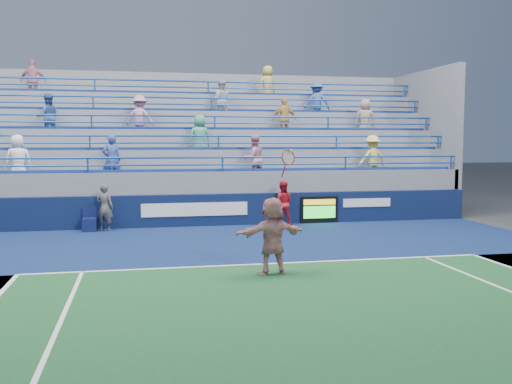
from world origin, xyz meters
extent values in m
plane|color=#333538|center=(0.00, 0.00, 0.00)|extent=(120.00, 120.00, 0.00)
cube|color=#0F1B4C|center=(0.00, 2.20, 0.01)|extent=(18.00, 8.40, 0.02)
cube|color=white|center=(0.00, 0.00, 0.02)|extent=(11.00, 0.10, 0.01)
cube|color=white|center=(0.00, -0.10, 0.02)|extent=(0.08, 0.30, 0.01)
cube|color=#0A1A3B|center=(0.00, 6.50, 0.55)|extent=(18.00, 0.30, 1.10)
cube|color=white|center=(-1.00, 6.34, 0.60)|extent=(3.60, 0.02, 0.45)
cube|color=white|center=(5.20, 6.34, 0.70)|extent=(1.80, 0.02, 0.30)
cube|color=slate|center=(0.00, 9.45, 0.55)|extent=(18.00, 5.60, 1.10)
cube|color=slate|center=(0.00, 9.45, 0.93)|extent=(18.00, 5.60, 1.85)
cube|color=#163998|center=(0.00, 7.10, 1.90)|extent=(17.40, 0.45, 0.10)
cylinder|color=#1B4895|center=(0.00, 6.70, 2.35)|extent=(18.00, 0.07, 0.07)
cube|color=slate|center=(0.00, 9.95, 1.30)|extent=(18.00, 4.60, 2.60)
cube|color=#163998|center=(0.00, 8.10, 2.65)|extent=(17.40, 0.45, 0.10)
cylinder|color=#1B4895|center=(0.00, 7.70, 3.10)|extent=(18.00, 0.07, 0.07)
cube|color=slate|center=(0.00, 10.45, 1.68)|extent=(18.00, 3.60, 3.35)
cube|color=#163998|center=(0.00, 9.10, 3.40)|extent=(17.40, 0.45, 0.10)
cylinder|color=#1B4895|center=(0.00, 8.70, 3.85)|extent=(18.00, 0.07, 0.07)
cube|color=slate|center=(0.00, 10.95, 2.05)|extent=(18.00, 2.60, 4.10)
cube|color=#163998|center=(0.00, 10.10, 4.15)|extent=(17.40, 0.45, 0.10)
cylinder|color=#1B4895|center=(0.00, 9.70, 4.60)|extent=(18.00, 0.07, 0.07)
cube|color=slate|center=(0.00, 11.45, 2.42)|extent=(18.00, 1.60, 4.85)
cube|color=#163998|center=(0.00, 11.10, 4.90)|extent=(17.40, 0.45, 0.10)
cylinder|color=#1B4895|center=(0.00, 10.70, 5.35)|extent=(18.00, 0.07, 0.07)
imported|color=#345A9E|center=(4.47, 10.10, 4.53)|extent=(1.18, 0.78, 1.70)
imported|color=#BABAC1|center=(0.44, 10.10, 4.53)|extent=(0.91, 0.76, 1.70)
imported|color=pink|center=(-6.87, 11.10, 5.28)|extent=(1.02, 0.46, 1.70)
imported|color=#F3D95E|center=(5.70, 7.10, 2.28)|extent=(1.19, 0.81, 1.70)
imported|color=tan|center=(2.83, 9.10, 3.78)|extent=(1.03, 0.51, 1.70)
imported|color=#314593|center=(-3.75, 7.10, 2.28)|extent=(0.66, 0.47, 1.70)
imported|color=#CC8491|center=(1.19, 7.10, 2.28)|extent=(0.98, 0.85, 1.70)
imported|color=tan|center=(6.21, 9.10, 3.78)|extent=(0.92, 0.70, 1.70)
imported|color=pink|center=(-2.78, 9.10, 3.78)|extent=(1.23, 0.92, 1.70)
imported|color=#479C7B|center=(-0.63, 8.10, 3.03)|extent=(0.94, 0.73, 1.70)
imported|color=#315594|center=(-6.06, 9.10, 3.78)|extent=(0.94, 0.79, 1.70)
imported|color=gold|center=(2.59, 11.10, 5.28)|extent=(0.96, 0.77, 1.70)
imported|color=white|center=(-6.74, 7.10, 2.28)|extent=(0.95, 0.76, 1.70)
cube|color=black|center=(3.40, 6.38, 0.48)|extent=(1.38, 0.17, 0.95)
cube|color=gold|center=(3.40, 6.30, 0.76)|extent=(1.17, 0.02, 0.19)
cube|color=#19E533|center=(3.40, 6.30, 0.41)|extent=(1.17, 0.02, 0.43)
cube|color=#0D1543|center=(-4.43, 5.99, 0.22)|extent=(0.44, 0.44, 0.44)
cube|color=#0D1543|center=(-4.43, 6.18, 0.61)|extent=(0.44, 0.05, 0.34)
imported|color=silver|center=(-0.03, -0.98, 0.85)|extent=(1.64, 0.76, 1.70)
torus|color=#B21627|center=(0.32, -0.98, 2.54)|extent=(0.35, 0.20, 0.34)
cylinder|color=#B21627|center=(0.22, -0.98, 2.26)|extent=(0.08, 0.19, 0.31)
sphere|color=#D3E836|center=(0.37, -1.03, 2.69)|extent=(0.07, 0.07, 0.07)
imported|color=#151D3A|center=(-3.94, 5.98, 0.78)|extent=(0.66, 0.56, 1.55)
imported|color=red|center=(2.00, 6.10, 0.77)|extent=(0.87, 0.75, 1.54)
camera|label=1|loc=(-2.82, -12.88, 2.87)|focal=40.00mm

